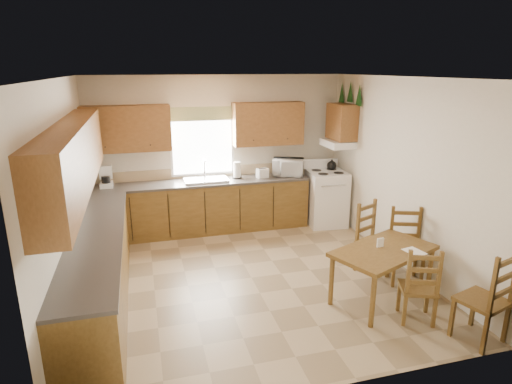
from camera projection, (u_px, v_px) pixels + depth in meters
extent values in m
plane|color=#9B8663|center=(251.00, 278.00, 5.96)|extent=(4.50, 4.50, 0.00)
plane|color=#946235|center=(251.00, 78.00, 5.20)|extent=(4.50, 4.50, 0.00)
plane|color=beige|center=(66.00, 198.00, 5.01)|extent=(4.50, 4.50, 0.00)
plane|color=beige|center=(402.00, 173.00, 6.15)|extent=(4.50, 4.50, 0.00)
plane|color=beige|center=(219.00, 152.00, 7.66)|extent=(4.50, 4.50, 0.00)
plane|color=beige|center=(321.00, 254.00, 3.50)|extent=(4.50, 4.50, 0.00)
cube|color=brown|center=(203.00, 207.00, 7.54)|extent=(3.75, 0.60, 0.88)
cube|color=brown|center=(100.00, 271.00, 5.20)|extent=(0.60, 3.60, 0.88)
cube|color=#443F3C|center=(202.00, 182.00, 7.41)|extent=(3.75, 0.63, 0.04)
cube|color=#443F3C|center=(96.00, 236.00, 5.07)|extent=(0.63, 3.60, 0.04)
cube|color=tan|center=(199.00, 172.00, 7.65)|extent=(3.75, 0.01, 0.18)
cube|color=brown|center=(127.00, 129.00, 6.97)|extent=(1.41, 0.33, 0.75)
cube|color=brown|center=(268.00, 124.00, 7.58)|extent=(1.25, 0.33, 0.75)
cube|color=brown|center=(74.00, 157.00, 4.77)|extent=(0.33, 3.60, 0.75)
cube|color=brown|center=(342.00, 122.00, 7.48)|extent=(0.33, 0.62, 0.62)
cube|color=white|center=(338.00, 143.00, 7.57)|extent=(0.44, 0.62, 0.12)
cube|color=white|center=(202.00, 142.00, 7.50)|extent=(1.13, 0.02, 1.18)
cube|color=white|center=(202.00, 142.00, 7.49)|extent=(1.05, 0.01, 1.10)
cube|color=#45682E|center=(202.00, 114.00, 7.33)|extent=(1.19, 0.01, 0.24)
cube|color=silver|center=(206.00, 180.00, 7.42)|extent=(0.75, 0.45, 0.04)
cone|color=#164218|center=(359.00, 95.00, 7.08)|extent=(0.22, 0.22, 0.36)
cone|color=#164218|center=(350.00, 91.00, 7.37)|extent=(0.22, 0.22, 0.36)
cone|color=#164218|center=(342.00, 93.00, 7.67)|extent=(0.22, 0.22, 0.36)
cube|color=white|center=(326.00, 199.00, 7.88)|extent=(0.72, 0.74, 0.98)
cube|color=white|center=(106.00, 178.00, 7.00)|extent=(0.23, 0.26, 0.30)
cylinder|color=white|center=(237.00, 170.00, 7.57)|extent=(0.14, 0.14, 0.30)
cube|color=white|center=(262.00, 173.00, 7.63)|extent=(0.23, 0.18, 0.16)
imported|color=white|center=(288.00, 167.00, 7.77)|extent=(0.61, 0.53, 0.30)
cube|color=brown|center=(382.00, 274.00, 5.32)|extent=(1.47, 1.17, 0.69)
cube|color=brown|center=(418.00, 283.00, 4.87)|extent=(0.49, 0.48, 0.92)
cube|color=brown|center=(483.00, 294.00, 4.47)|extent=(0.55, 0.54, 1.07)
cube|color=brown|center=(375.00, 239.00, 6.02)|extent=(0.54, 0.53, 1.00)
cube|color=brown|center=(407.00, 247.00, 5.73)|extent=(0.54, 0.53, 1.01)
cube|color=white|center=(414.00, 252.00, 5.14)|extent=(0.23, 0.28, 0.00)
cube|color=white|center=(380.00, 243.00, 5.26)|extent=(0.09, 0.02, 0.12)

